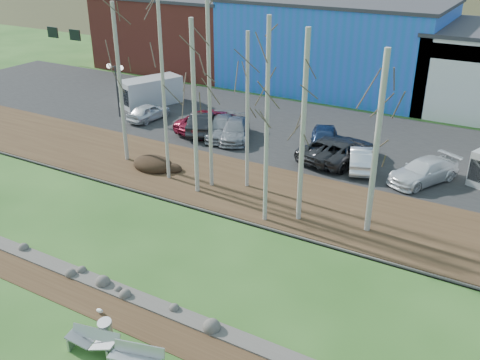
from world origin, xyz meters
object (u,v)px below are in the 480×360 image
Objects in this scene: seagull at (100,311)px; car_1 at (203,122)px; bench_intact at (136,357)px; car_8 at (332,148)px; car_3 at (235,130)px; car_6 at (345,151)px; car_7 at (424,171)px; car_5 at (361,158)px; bench_damaged at (93,341)px; car_9 at (221,127)px; street_lamp at (116,76)px; van_grey at (149,92)px; car_2 at (208,121)px; litter_bin at (106,333)px; car_4 at (324,140)px; car_0 at (149,112)px.

seagull is 0.08× the size of car_1.
bench_intact is 5.39× the size of seagull.
car_3 is at bearing 15.23° from car_8.
car_7 is at bearing -172.08° from car_6.
bench_intact is 0.41× the size of car_7.
car_7 is at bearing 157.94° from car_5.
car_9 reaches higher than bench_damaged.
bench_damaged is (-1.92, -0.14, -0.04)m from bench_intact.
car_9 is at bearing 129.07° from seagull.
seagull is 25.25m from street_lamp.
car_6 is (-0.03, 21.06, 0.42)m from bench_intact.
car_6 is 1.00× the size of car_8.
street_lamp reaches higher than car_6.
van_grey reaches higher than car_7.
car_2 is (0.12, 0.52, -0.02)m from car_1.
car_7 is at bearing -171.08° from car_8.
bench_damaged is at bearing 168.93° from bench_intact.
car_1 is 8.67m from van_grey.
litter_bin is at bearing -80.81° from car_7.
van_grey reaches higher than litter_bin.
car_5 is at bearing 69.86° from bench_damaged.
bench_damaged is 20.95m from car_5.
car_2 reaches higher than litter_bin.
car_6 is at bearing 1.43° from street_lamp.
street_lamp is 0.91× the size of car_3.
car_7 is (16.45, -0.72, -0.08)m from car_1.
seagull is at bearing 57.03° from car_5.
seagull is at bearing -114.20° from car_4.
bench_damaged is 21.29m from car_6.
car_6 is (11.22, -0.07, -0.03)m from car_1.
car_2 is 11.12m from car_6.
car_1 reaches higher than litter_bin.
car_6 reaches higher than car_9.
car_4 is at bearing -47.08° from car_5.
bench_damaged is at bearing 129.16° from car_0.
car_8 is (10.37, -0.07, -0.03)m from car_1.
car_5 is 1.40m from car_6.
car_2 reaches higher than bench_damaged.
bench_damaged is at bearing -80.57° from car_7.
van_grey is at bearing -46.44° from car_1.
car_7 is at bearing -175.89° from car_2.
car_1 is at bearing 3.15° from street_lamp.
car_0 is 8.20m from car_3.
car_9 is (-6.39, 19.53, 0.68)m from seagull.
car_9 is (-8.70, -0.02, -0.07)m from car_8.
car_5 reaches higher than car_3.
car_7 is 0.85× the size of van_grey.
car_2 is 1.27× the size of car_5.
bench_damaged is at bearing -110.67° from car_4.
car_9 is (-1.18, 0.00, 0.00)m from car_3.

